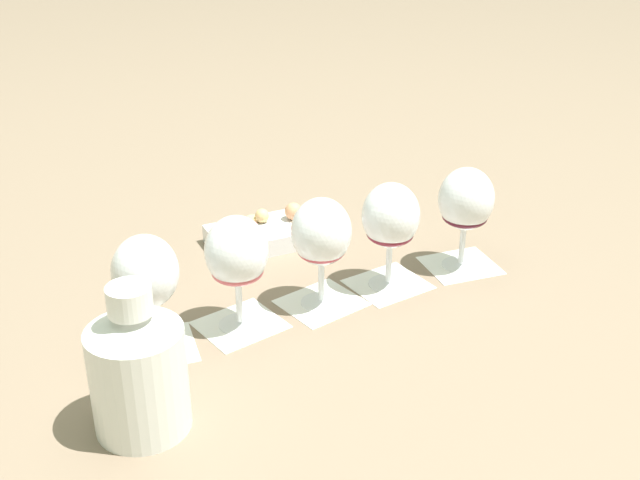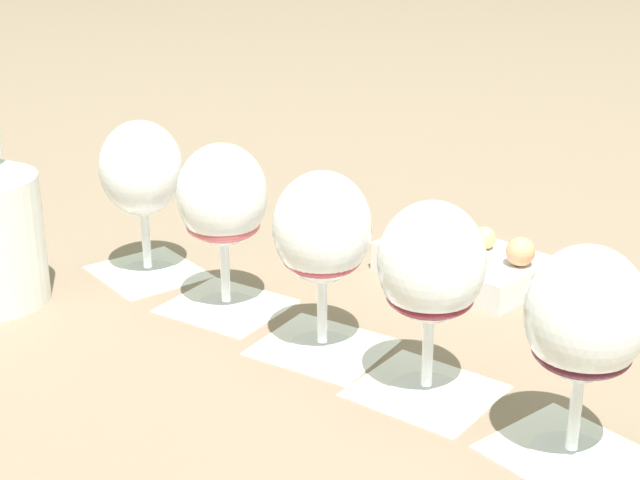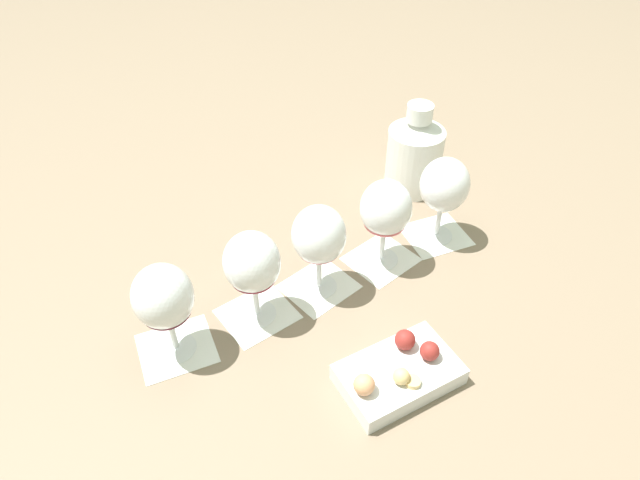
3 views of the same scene
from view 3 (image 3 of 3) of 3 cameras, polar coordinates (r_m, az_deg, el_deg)
ground_plane at (r=1.01m, az=-0.10°, el=-4.70°), size 8.00×8.00×0.00m
tasting_card_0 at (r=1.13m, az=11.50°, el=0.48°), size 0.15×0.15×0.00m
tasting_card_1 at (r=1.07m, az=6.11°, el=-1.90°), size 0.14×0.13×0.00m
tasting_card_2 at (r=1.01m, az=-0.33°, el=-4.64°), size 0.14×0.13×0.00m
tasting_card_3 at (r=0.97m, az=-6.27°, el=-7.36°), size 0.14×0.14×0.00m
tasting_card_4 at (r=0.95m, az=-14.13°, el=-10.45°), size 0.15×0.15×0.00m
wine_glass_0 at (r=1.06m, az=12.31°, el=5.09°), size 0.09×0.09×0.17m
wine_glass_1 at (r=0.99m, az=6.58°, el=2.87°), size 0.09×0.09×0.17m
wine_glass_2 at (r=0.93m, az=-0.36°, el=0.19°), size 0.09×0.09×0.17m
wine_glass_3 at (r=0.89m, az=-6.80°, el=-2.56°), size 0.09×0.09×0.17m
wine_glass_4 at (r=0.87m, az=-15.36°, el=-5.79°), size 0.09×0.09×0.17m
ceramic_vase at (r=1.21m, az=9.32°, el=8.63°), size 0.12×0.12×0.19m
snack_dish at (r=0.88m, az=7.88°, el=-12.98°), size 0.21×0.18×0.06m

